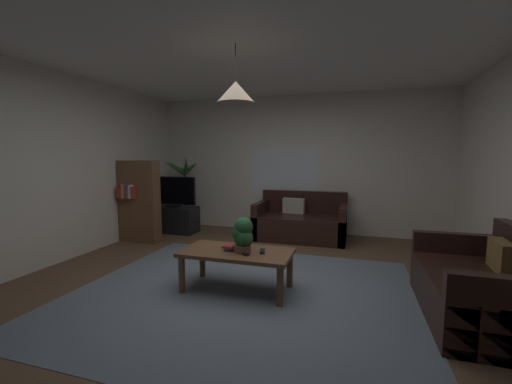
% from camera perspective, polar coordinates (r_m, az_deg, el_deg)
% --- Properties ---
extents(floor, '(5.54, 5.70, 0.02)m').
position_cam_1_polar(floor, '(3.83, -1.37, -16.48)').
color(floor, brown).
rests_on(floor, ground).
extents(rug, '(3.60, 3.14, 0.01)m').
position_cam_1_polar(rug, '(3.65, -2.41, -17.43)').
color(rug, slate).
rests_on(rug, ground).
extents(wall_back, '(5.66, 0.06, 2.62)m').
position_cam_1_polar(wall_back, '(6.33, 6.88, 4.83)').
color(wall_back, silver).
rests_on(wall_back, ground).
extents(wall_left, '(0.06, 5.70, 2.62)m').
position_cam_1_polar(wall_left, '(5.15, -32.51, 3.54)').
color(wall_left, silver).
rests_on(wall_left, ground).
extents(ceiling, '(5.54, 5.70, 0.02)m').
position_cam_1_polar(ceiling, '(3.71, -1.49, 24.52)').
color(ceiling, white).
extents(window_pane, '(1.29, 0.01, 0.96)m').
position_cam_1_polar(window_pane, '(6.34, 4.92, 3.36)').
color(window_pane, white).
extents(couch_under_window, '(1.58, 0.90, 0.82)m').
position_cam_1_polar(couch_under_window, '(5.88, 7.85, -5.49)').
color(couch_under_window, black).
rests_on(couch_under_window, ground).
extents(couch_right_side, '(0.90, 1.46, 0.82)m').
position_cam_1_polar(couch_right_side, '(3.66, 35.22, -14.03)').
color(couch_right_side, black).
rests_on(couch_right_side, ground).
extents(coffee_table, '(1.20, 0.61, 0.44)m').
position_cam_1_polar(coffee_table, '(3.62, -3.40, -11.30)').
color(coffee_table, brown).
rests_on(coffee_table, ground).
extents(book_on_table_0, '(0.16, 0.14, 0.03)m').
position_cam_1_polar(book_on_table_0, '(3.61, -4.46, -9.99)').
color(book_on_table_0, '#2D4C8C').
rests_on(book_on_table_0, coffee_table).
extents(book_on_table_1, '(0.14, 0.12, 0.03)m').
position_cam_1_polar(book_on_table_1, '(3.61, -4.78, -9.55)').
color(book_on_table_1, '#B22D2D').
rests_on(book_on_table_1, coffee_table).
extents(remote_on_table_0, '(0.09, 0.17, 0.02)m').
position_cam_1_polar(remote_on_table_0, '(3.54, 1.13, -10.38)').
color(remote_on_table_0, black).
rests_on(remote_on_table_0, coffee_table).
extents(remote_on_table_1, '(0.16, 0.13, 0.02)m').
position_cam_1_polar(remote_on_table_1, '(3.47, -2.25, -10.71)').
color(remote_on_table_1, black).
rests_on(remote_on_table_1, coffee_table).
extents(potted_plant_on_table, '(0.23, 0.22, 0.38)m').
position_cam_1_polar(potted_plant_on_table, '(3.51, -2.35, -7.46)').
color(potted_plant_on_table, brown).
rests_on(potted_plant_on_table, coffee_table).
extents(tv_stand, '(0.90, 0.44, 0.50)m').
position_cam_1_polar(tv_stand, '(6.50, -14.24, -4.69)').
color(tv_stand, black).
rests_on(tv_stand, ground).
extents(tv, '(0.95, 0.16, 0.58)m').
position_cam_1_polar(tv, '(6.40, -14.47, 0.12)').
color(tv, black).
rests_on(tv, tv_stand).
extents(potted_palm_corner, '(0.78, 0.88, 1.52)m').
position_cam_1_polar(potted_palm_corner, '(6.89, -12.45, -0.44)').
color(potted_palm_corner, beige).
rests_on(potted_palm_corner, ground).
extents(bookshelf_corner, '(0.70, 0.31, 1.40)m').
position_cam_1_polar(bookshelf_corner, '(5.88, -19.93, -1.52)').
color(bookshelf_corner, brown).
rests_on(bookshelf_corner, ground).
extents(pendant_lamp, '(0.40, 0.40, 0.59)m').
position_cam_1_polar(pendant_lamp, '(3.51, -3.59, 17.19)').
color(pendant_lamp, black).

